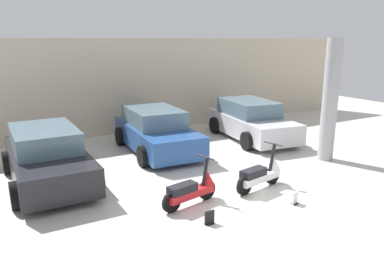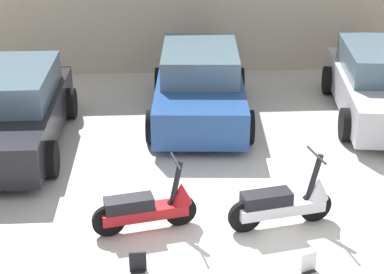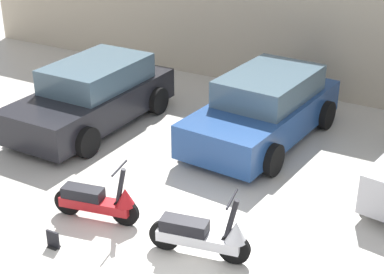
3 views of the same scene
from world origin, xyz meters
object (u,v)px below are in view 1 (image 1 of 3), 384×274
object	(u,v)px
car_rear_left	(47,157)
car_rear_center	(156,131)
scooter_front_right	(261,174)
placard_near_right_scooter	(295,199)
car_rear_right	(251,121)
placard_near_left_scooter	(209,218)
support_column_side	(330,101)
scooter_front_left	(192,189)

from	to	relation	value
car_rear_left	car_rear_center	world-z (taller)	same
scooter_front_right	placard_near_right_scooter	world-z (taller)	scooter_front_right
car_rear_right	placard_near_right_scooter	world-z (taller)	car_rear_right
car_rear_center	placard_near_left_scooter	size ratio (longest dim) A/B	14.73
support_column_side	scooter_front_right	bearing A→B (deg)	-164.90
car_rear_center	support_column_side	bearing A→B (deg)	54.98
car_rear_center	placard_near_right_scooter	distance (m)	4.93
car_rear_right	placard_near_right_scooter	distance (m)	5.29
scooter_front_left	car_rear_left	size ratio (longest dim) A/B	0.36
scooter_front_left	car_rear_left	distance (m)	3.59
placard_near_left_scooter	scooter_front_left	bearing A→B (deg)	81.22
support_column_side	placard_near_right_scooter	bearing A→B (deg)	-148.24
scooter_front_left	car_rear_center	xyz separation A→B (m)	(0.93, 3.83, 0.27)
scooter_front_right	car_rear_right	xyz separation A→B (m)	(2.56, 3.66, 0.26)
support_column_side	car_rear_left	bearing A→B (deg)	164.30
scooter_front_left	car_rear_right	size ratio (longest dim) A/B	0.34
car_rear_left	placard_near_left_scooter	size ratio (longest dim) A/B	14.36
placard_near_right_scooter	support_column_side	size ratio (longest dim) A/B	0.08
scooter_front_left	car_rear_left	xyz separation A→B (m)	(-2.30, 2.75, 0.27)
scooter_front_left	support_column_side	bearing A→B (deg)	-2.51
car_rear_center	car_rear_right	bearing A→B (deg)	90.83
scooter_front_left	car_rear_center	distance (m)	3.95
car_rear_center	placard_near_left_scooter	distance (m)	4.85
scooter_front_left	placard_near_left_scooter	xyz separation A→B (m)	(-0.13, -0.87, -0.22)
car_rear_left	car_rear_right	distance (m)	6.67
scooter_front_left	car_rear_right	bearing A→B (deg)	28.26
scooter_front_left	scooter_front_right	distance (m)	1.75
scooter_front_left	placard_near_left_scooter	distance (m)	0.91
scooter_front_left	placard_near_right_scooter	bearing A→B (deg)	-40.47
car_rear_right	support_column_side	bearing A→B (deg)	15.63
placard_near_right_scooter	scooter_front_right	bearing A→B (deg)	94.41
car_rear_right	car_rear_left	bearing A→B (deg)	-74.28
placard_near_left_scooter	car_rear_right	bearing A→B (deg)	45.46
scooter_front_right	car_rear_left	world-z (taller)	car_rear_left
car_rear_left	placard_near_right_scooter	world-z (taller)	car_rear_left
car_rear_right	placard_near_right_scooter	size ratio (longest dim) A/B	15.08
placard_near_right_scooter	car_rear_right	bearing A→B (deg)	61.85
scooter_front_left	car_rear_left	world-z (taller)	car_rear_left
scooter_front_left	placard_near_right_scooter	xyz separation A→B (m)	(1.83, -0.99, -0.22)
scooter_front_left	support_column_side	size ratio (longest dim) A/B	0.41
scooter_front_right	placard_near_right_scooter	xyz separation A→B (m)	(0.08, -0.98, -0.24)
scooter_front_right	support_column_side	bearing A→B (deg)	3.61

